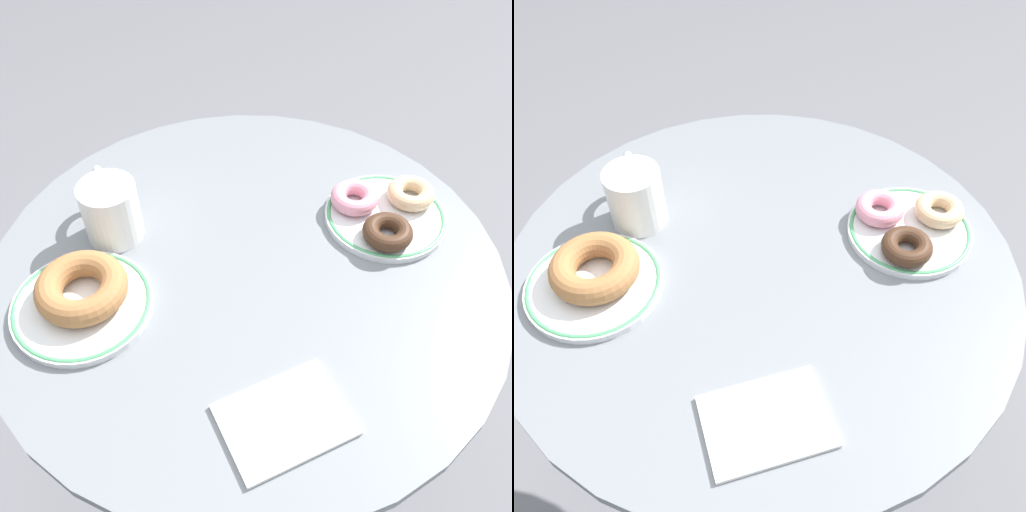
# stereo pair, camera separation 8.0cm
# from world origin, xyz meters

# --- Properties ---
(ground_plane) EXTENTS (7.00, 7.00, 0.02)m
(ground_plane) POSITION_xyz_m (0.00, 0.00, -0.01)
(ground_plane) COLOR slate
(cafe_table) EXTENTS (0.72, 0.72, 0.74)m
(cafe_table) POSITION_xyz_m (0.00, 0.00, 0.50)
(cafe_table) COLOR slate
(cafe_table) RESTS_ON ground
(plate_left) EXTENTS (0.18, 0.18, 0.01)m
(plate_left) POSITION_xyz_m (-0.22, 0.03, 0.75)
(plate_left) COLOR white
(plate_left) RESTS_ON cafe_table
(plate_right) EXTENTS (0.18, 0.18, 0.01)m
(plate_right) POSITION_xyz_m (0.22, -0.01, 0.75)
(plate_right) COLOR white
(plate_right) RESTS_ON cafe_table
(donut_cinnamon) EXTENTS (0.17, 0.17, 0.04)m
(donut_cinnamon) POSITION_xyz_m (-0.22, 0.03, 0.77)
(donut_cinnamon) COLOR #A36B3D
(donut_cinnamon) RESTS_ON plate_left
(donut_glazed) EXTENTS (0.10, 0.10, 0.02)m
(donut_glazed) POSITION_xyz_m (0.28, -0.00, 0.77)
(donut_glazed) COLOR #E0B789
(donut_glazed) RESTS_ON plate_right
(donut_pink_frosted) EXTENTS (0.09, 0.09, 0.02)m
(donut_pink_frosted) POSITION_xyz_m (0.19, 0.03, 0.77)
(donut_pink_frosted) COLOR pink
(donut_pink_frosted) RESTS_ON plate_right
(donut_chocolate) EXTENTS (0.10, 0.10, 0.02)m
(donut_chocolate) POSITION_xyz_m (0.20, -0.05, 0.77)
(donut_chocolate) COLOR #422819
(donut_chocolate) RESTS_ON plate_right
(paper_napkin) EXTENTS (0.14, 0.11, 0.01)m
(paper_napkin) POSITION_xyz_m (-0.06, -0.23, 0.75)
(paper_napkin) COLOR white
(paper_napkin) RESTS_ON cafe_table
(coffee_mug) EXTENTS (0.08, 0.12, 0.09)m
(coffee_mug) POSITION_xyz_m (-0.14, 0.14, 0.79)
(coffee_mug) COLOR white
(coffee_mug) RESTS_ON cafe_table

